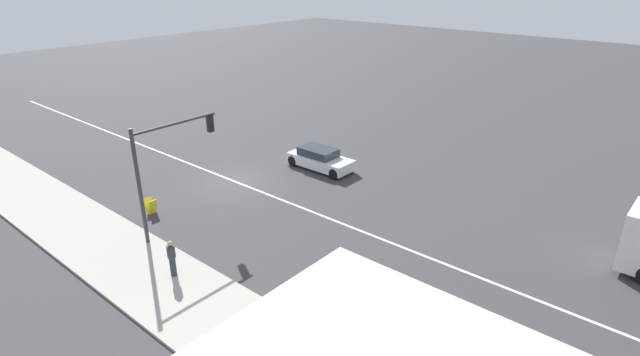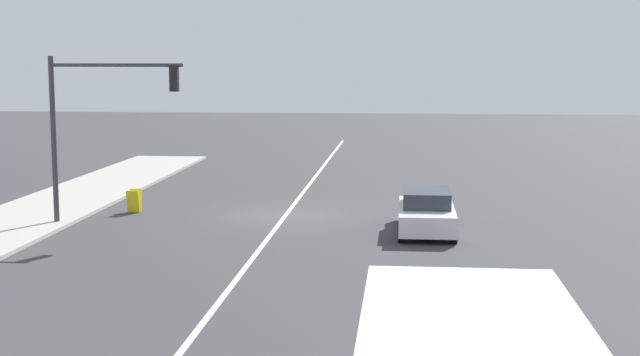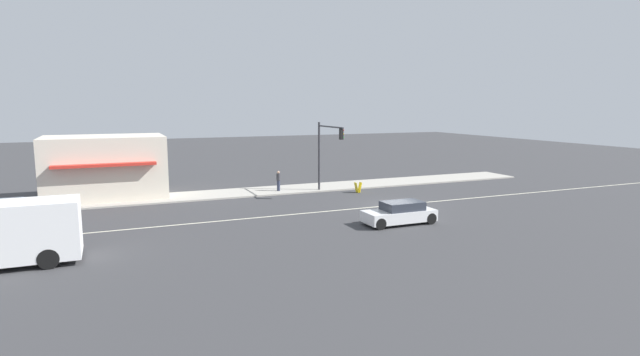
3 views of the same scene
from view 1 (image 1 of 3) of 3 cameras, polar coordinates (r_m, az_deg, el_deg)
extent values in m
plane|color=#38383A|center=(22.07, 23.10, -12.53)|extent=(160.00, 160.00, 0.00)
cube|color=beige|center=(30.96, -9.81, -0.34)|extent=(0.16, 60.00, 0.01)
cylinder|color=#333338|center=(23.95, -19.92, -1.08)|extent=(0.18, 0.18, 5.60)
cylinder|color=#333338|center=(24.18, -16.18, 5.99)|extent=(4.50, 0.12, 0.12)
cube|color=black|center=(25.38, -12.45, 6.10)|extent=(0.28, 0.24, 0.84)
sphere|color=red|center=(25.40, -12.69, 6.73)|extent=(0.18, 0.18, 0.18)
sphere|color=gold|center=(25.48, -12.64, 6.15)|extent=(0.18, 0.18, 0.18)
sphere|color=green|center=(25.56, -12.58, 5.57)|extent=(0.18, 0.18, 0.18)
cylinder|color=#282D42|center=(22.13, -16.45, -9.64)|extent=(0.26, 0.26, 0.87)
cylinder|color=#333338|center=(21.77, -16.66, -8.07)|extent=(0.34, 0.34, 0.55)
sphere|color=tan|center=(21.58, -16.78, -7.19)|extent=(0.22, 0.22, 0.22)
cube|color=yellow|center=(28.04, -18.91, -2.97)|extent=(0.45, 0.21, 0.84)
cube|color=yellow|center=(27.79, -18.56, -3.17)|extent=(0.45, 0.21, 0.84)
cube|color=silver|center=(32.20, 0.09, 1.94)|extent=(1.79, 4.37, 0.66)
cube|color=#2D333D|center=(32.12, -0.21, 3.01)|extent=(1.52, 2.40, 0.51)
cylinder|color=black|center=(31.83, 3.41, 1.30)|extent=(0.22, 0.68, 0.68)
cylinder|color=black|center=(30.67, 1.61, 0.46)|extent=(0.22, 0.68, 0.68)
cylinder|color=black|center=(33.89, -1.29, 2.73)|extent=(0.22, 0.68, 0.68)
cylinder|color=black|center=(32.80, -3.13, 1.98)|extent=(0.22, 0.68, 0.68)
camera|label=2|loc=(25.00, 59.93, -4.23)|focal=50.00mm
camera|label=3|loc=(48.37, 36.98, 12.69)|focal=28.00mm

